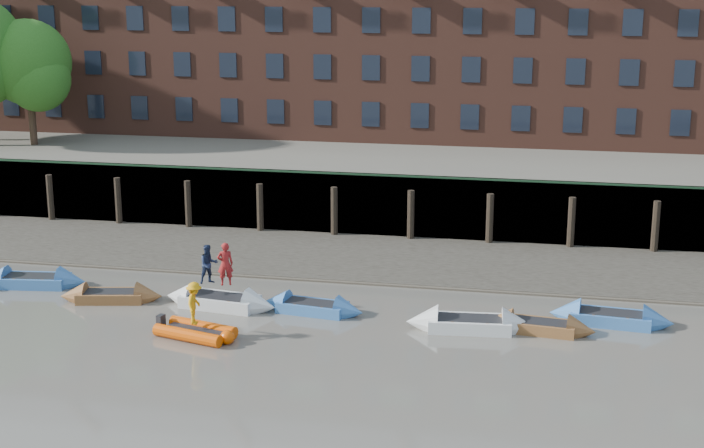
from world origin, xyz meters
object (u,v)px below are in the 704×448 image
(person_rower_b, at_px, (209,264))
(rowboat_3, at_px, (220,301))
(person_rower_a, at_px, (225,264))
(rowboat_4, at_px, (312,307))
(person_rib_crew, at_px, (194,303))
(rowboat_6, at_px, (539,326))
(rowboat_7, at_px, (611,318))
(rib_tender, at_px, (198,332))
(rowboat_2, at_px, (111,296))
(rowboat_1, at_px, (33,281))
(rowboat_5, at_px, (470,324))

(person_rower_b, bearing_deg, rowboat_3, -52.60)
(person_rower_b, bearing_deg, person_rower_a, -44.05)
(rowboat_4, xyz_separation_m, person_rib_crew, (-3.63, -3.54, 1.10))
(rowboat_6, distance_m, person_rib_crew, 13.04)
(person_rib_crew, bearing_deg, person_rower_b, 5.47)
(rowboat_7, distance_m, rib_tender, 15.87)
(rowboat_2, distance_m, rowboat_3, 4.68)
(rib_tender, xyz_separation_m, person_rower_b, (-0.84, 3.63, 1.53))
(rowboat_3, distance_m, person_rib_crew, 3.57)
(rowboat_2, relative_size, rowboat_6, 1.02)
(rowboat_3, relative_size, rowboat_6, 1.17)
(rowboat_7, bearing_deg, rowboat_6, -146.49)
(person_rower_b, height_order, person_rib_crew, person_rower_b)
(person_rower_b, bearing_deg, rowboat_1, 136.10)
(rowboat_1, height_order, rowboat_7, rowboat_7)
(rowboat_5, relative_size, person_rower_b, 3.06)
(rowboat_4, relative_size, person_rower_b, 2.71)
(person_rower_a, bearing_deg, rowboat_1, -30.79)
(rowboat_7, distance_m, person_rower_a, 15.39)
(rowboat_1, xyz_separation_m, person_rower_a, (9.17, -0.99, 1.60))
(rowboat_6, bearing_deg, rowboat_2, -174.27)
(person_rower_a, xyz_separation_m, person_rib_crew, (-0.04, -3.45, -0.53))
(person_rower_a, bearing_deg, rowboat_3, -14.95)
(person_rower_a, distance_m, person_rower_b, 0.75)
(rowboat_7, bearing_deg, rib_tender, -157.60)
(rib_tender, height_order, person_rib_crew, person_rib_crew)
(rowboat_6, height_order, person_rib_crew, person_rib_crew)
(rowboat_5, relative_size, rowboat_7, 1.03)
(rowboat_2, relative_size, rowboat_5, 0.89)
(rowboat_2, distance_m, person_rib_crew, 5.96)
(person_rower_a, bearing_deg, rowboat_6, 153.89)
(rowboat_1, bearing_deg, rib_tender, -33.46)
(rowboat_3, xyz_separation_m, rowboat_5, (10.22, -0.62, -0.00))
(rowboat_3, bearing_deg, rowboat_6, 6.14)
(rowboat_4, bearing_deg, person_rower_b, -172.43)
(person_rib_crew, bearing_deg, rowboat_4, -51.38)
(rowboat_1, height_order, rib_tender, rowboat_1)
(rib_tender, distance_m, person_rower_a, 3.90)
(rowboat_1, bearing_deg, rowboat_7, -7.06)
(rowboat_3, height_order, person_rower_a, person_rower_a)
(rib_tender, bearing_deg, rowboat_7, 32.53)
(rowboat_4, bearing_deg, person_rower_a, -171.11)
(rowboat_6, distance_m, person_rower_b, 13.40)
(rowboat_1, relative_size, rowboat_4, 1.10)
(rowboat_1, bearing_deg, person_rower_b, -13.52)
(rowboat_1, xyz_separation_m, person_rib_crew, (9.12, -4.44, 1.08))
(rowboat_6, height_order, person_rower_b, person_rower_b)
(person_rower_b, bearing_deg, rowboat_6, -39.50)
(rowboat_5, bearing_deg, rowboat_2, 173.27)
(rowboat_4, distance_m, person_rib_crew, 5.19)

